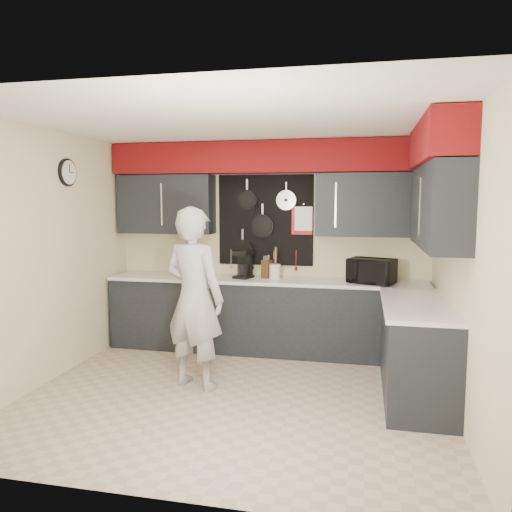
% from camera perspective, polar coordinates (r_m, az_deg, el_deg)
% --- Properties ---
extents(ground, '(4.00, 4.00, 0.00)m').
position_cam_1_polar(ground, '(5.03, -2.33, -15.56)').
color(ground, '#B7A88E').
rests_on(ground, ground).
extents(back_wall_assembly, '(4.00, 0.36, 2.60)m').
position_cam_1_polar(back_wall_assembly, '(6.23, 1.40, 7.60)').
color(back_wall_assembly, beige).
rests_on(back_wall_assembly, ground).
extents(right_wall_assembly, '(0.36, 3.50, 2.60)m').
position_cam_1_polar(right_wall_assembly, '(4.82, 20.39, 6.72)').
color(right_wall_assembly, beige).
rests_on(right_wall_assembly, ground).
extents(left_wall_assembly, '(0.05, 3.50, 2.60)m').
position_cam_1_polar(left_wall_assembly, '(5.56, -22.68, 0.26)').
color(left_wall_assembly, beige).
rests_on(left_wall_assembly, ground).
extents(base_cabinets, '(3.95, 2.20, 0.92)m').
position_cam_1_polar(base_cabinets, '(5.86, 5.15, -7.67)').
color(base_cabinets, black).
rests_on(base_cabinets, ground).
extents(microwave, '(0.60, 0.50, 0.28)m').
position_cam_1_polar(microwave, '(5.95, 13.06, -1.67)').
color(microwave, black).
rests_on(microwave, base_cabinets).
extents(knife_block, '(0.13, 0.13, 0.22)m').
position_cam_1_polar(knife_block, '(6.17, 1.21, -1.50)').
color(knife_block, '#321F10').
rests_on(knife_block, base_cabinets).
extents(utensil_crock, '(0.14, 0.14, 0.18)m').
position_cam_1_polar(utensil_crock, '(6.13, 2.18, -1.76)').
color(utensil_crock, silver).
rests_on(utensil_crock, base_cabinets).
extents(coffee_maker, '(0.25, 0.28, 0.35)m').
position_cam_1_polar(coffee_maker, '(6.18, -1.38, -0.85)').
color(coffee_maker, black).
rests_on(coffee_maker, base_cabinets).
extents(person, '(0.76, 0.61, 1.82)m').
position_cam_1_polar(person, '(5.03, -7.08, -4.79)').
color(person, '#9B9B98').
rests_on(person, ground).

